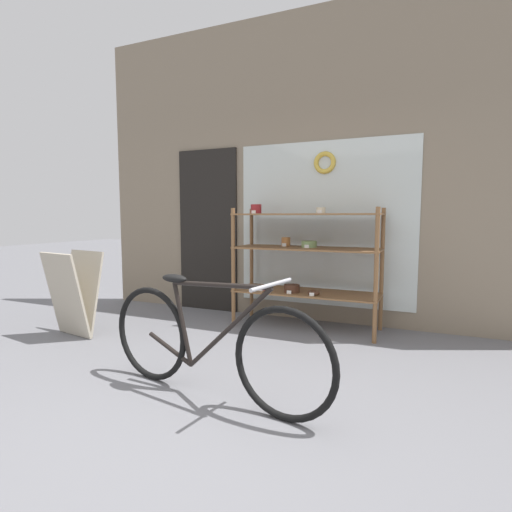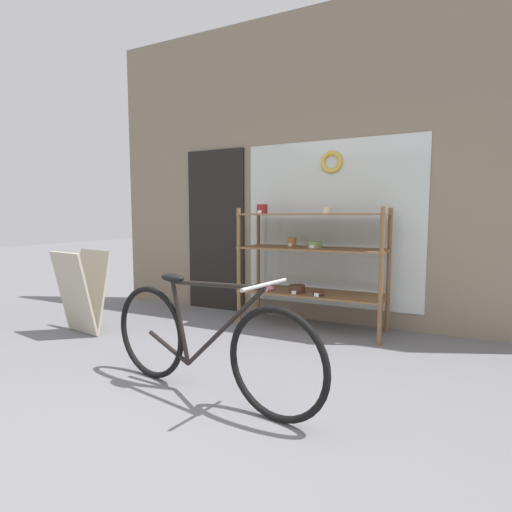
% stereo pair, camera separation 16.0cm
% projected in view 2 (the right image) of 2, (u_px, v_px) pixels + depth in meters
% --- Properties ---
extents(ground_plane, '(30.00, 30.00, 0.00)m').
position_uv_depth(ground_plane, '(163.00, 429.00, 2.33)').
color(ground_plane, slate).
extents(storefront_facade, '(5.67, 0.13, 3.60)m').
position_uv_depth(storefront_facade, '(313.00, 172.00, 4.67)').
color(storefront_facade, gray).
rests_on(storefront_facade, ground_plane).
extents(display_case, '(1.59, 0.54, 1.38)m').
position_uv_depth(display_case, '(310.00, 255.00, 4.35)').
color(display_case, brown).
rests_on(display_case, ground_plane).
extents(bicycle, '(1.84, 0.48, 0.84)m').
position_uv_depth(bicycle, '(205.00, 343.00, 2.73)').
color(bicycle, black).
rests_on(bicycle, ground_plane).
extents(sandwich_board, '(0.59, 0.46, 0.87)m').
position_uv_depth(sandwich_board, '(82.00, 292.00, 4.22)').
color(sandwich_board, '#B2A893').
rests_on(sandwich_board, ground_plane).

